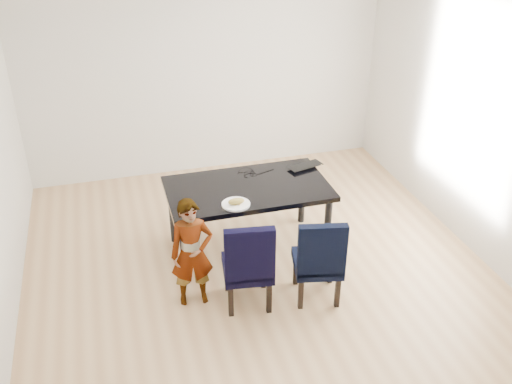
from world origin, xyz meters
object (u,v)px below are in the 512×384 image
object	(u,v)px
dining_table	(248,219)
laptop	(302,164)
chair_left	(247,261)
chair_right	(318,256)
plate	(236,204)
child	(192,253)

from	to	relation	value
dining_table	laptop	bearing A→B (deg)	22.73
chair_left	chair_right	bearing A→B (deg)	-0.09
dining_table	plate	world-z (taller)	plate
plate	laptop	world-z (taller)	laptop
dining_table	child	world-z (taller)	child
chair_left	plate	xyz separation A→B (m)	(0.02, 0.48, 0.31)
chair_right	laptop	world-z (taller)	chair_right
chair_left	chair_right	xyz separation A→B (m)	(0.63, -0.09, -0.01)
chair_left	child	bearing A→B (deg)	171.28
dining_table	laptop	world-z (taller)	laptop
chair_left	chair_right	distance (m)	0.64
child	dining_table	bearing A→B (deg)	46.18
child	laptop	bearing A→B (deg)	37.18
child	laptop	xyz separation A→B (m)	(1.36, 0.93, 0.24)
dining_table	child	bearing A→B (deg)	-136.58
chair_left	laptop	bearing A→B (deg)	58.32
child	laptop	size ratio (longest dim) A/B	2.82
dining_table	chair_left	distance (m)	0.83
chair_right	laptop	xyz separation A→B (m)	(0.26, 1.17, 0.33)
laptop	plate	bearing A→B (deg)	19.58
child	chair_right	bearing A→B (deg)	-9.16
dining_table	plate	bearing A→B (deg)	-122.43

